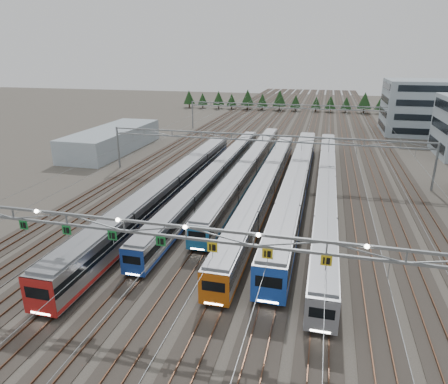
% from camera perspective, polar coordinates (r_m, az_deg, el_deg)
% --- Properties ---
extents(ground, '(400.00, 400.00, 0.00)m').
position_cam_1_polar(ground, '(36.65, -5.05, -16.18)').
color(ground, '#47423A').
rests_on(ground, ground).
extents(track_bed, '(54.00, 260.00, 5.42)m').
position_cam_1_polar(track_bed, '(129.99, 9.67, 10.22)').
color(track_bed, '#2D2823').
rests_on(track_bed, ground).
extents(train_a, '(3.12, 58.07, 4.06)m').
position_cam_1_polar(train_a, '(59.57, -7.78, 0.52)').
color(train_a, black).
rests_on(train_a, ground).
extents(train_b, '(2.56, 62.61, 3.32)m').
position_cam_1_polar(train_b, '(67.30, -1.07, 2.56)').
color(train_b, black).
rests_on(train_b, ground).
extents(train_c, '(2.70, 60.63, 3.51)m').
position_cam_1_polar(train_c, '(71.56, 3.60, 3.62)').
color(train_c, black).
rests_on(train_c, ground).
extents(train_d, '(2.80, 59.14, 3.64)m').
position_cam_1_polar(train_d, '(61.26, 5.95, 0.92)').
color(train_d, black).
rests_on(train_d, ground).
extents(train_e, '(3.16, 62.08, 4.12)m').
position_cam_1_polar(train_e, '(63.45, 10.37, 1.58)').
color(train_e, black).
rests_on(train_e, ground).
extents(train_f, '(2.69, 67.31, 3.49)m').
position_cam_1_polar(train_f, '(63.31, 14.40, 0.94)').
color(train_f, black).
rests_on(train_f, ground).
extents(gantry_near, '(56.36, 0.61, 8.08)m').
position_cam_1_polar(gantry_near, '(32.98, -5.55, -6.19)').
color(gantry_near, gray).
rests_on(gantry_near, ground).
extents(gantry_mid, '(56.36, 0.36, 8.00)m').
position_cam_1_polar(gantry_mid, '(70.43, 5.53, 6.99)').
color(gantry_mid, gray).
rests_on(gantry_mid, ground).
extents(gantry_far, '(56.36, 0.36, 8.00)m').
position_cam_1_polar(gantry_far, '(114.51, 9.13, 11.54)').
color(gantry_far, gray).
rests_on(gantry_far, ground).
extents(depot_bldg_north, '(22.00, 18.00, 14.43)m').
position_cam_1_polar(depot_bldg_north, '(124.64, 26.96, 10.74)').
color(depot_bldg_north, '#97AAB4').
rests_on(depot_bldg_north, ground).
extents(west_shed, '(10.00, 30.00, 4.96)m').
position_cam_1_polar(west_shed, '(95.59, -15.63, 7.21)').
color(west_shed, '#97AAB4').
rests_on(west_shed, ground).
extents(treeline, '(93.80, 5.60, 7.02)m').
position_cam_1_polar(treeline, '(159.67, 10.39, 12.80)').
color(treeline, '#332114').
rests_on(treeline, ground).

